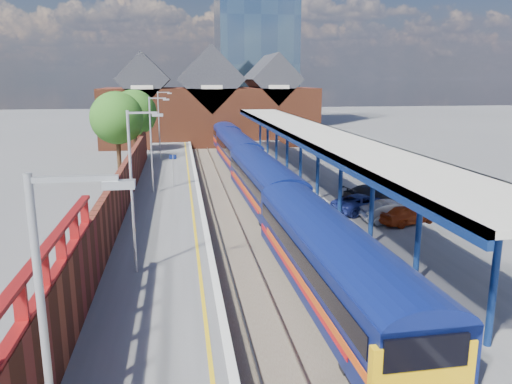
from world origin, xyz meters
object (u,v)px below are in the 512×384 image
at_px(parked_car_silver, 394,212).
at_px(train, 248,161).
at_px(parked_car_dark, 376,194).
at_px(lamp_post_d, 160,121).
at_px(lamp_post_a, 57,370).
at_px(platform_sign, 173,165).
at_px(parked_car_red, 407,214).
at_px(lamp_post_b, 135,183).
at_px(parked_car_blue, 363,203).
at_px(lamp_post_c, 153,139).

bearing_deg(parked_car_silver, train, 21.00).
xyz_separation_m(parked_car_silver, parked_car_dark, (0.63, 4.38, 0.03)).
relative_size(lamp_post_d, parked_car_silver, 1.83).
distance_m(lamp_post_a, parked_car_silver, 24.48).
height_order(platform_sign, parked_car_red, platform_sign).
height_order(train, platform_sign, platform_sign).
height_order(lamp_post_a, parked_car_dark, lamp_post_a).
bearing_deg(lamp_post_d, parked_car_dark, -55.95).
height_order(train, parked_car_red, train).
height_order(lamp_post_b, parked_car_dark, lamp_post_b).
bearing_deg(lamp_post_d, lamp_post_b, -90.00).
xyz_separation_m(train, parked_car_blue, (5.41, -14.15, -0.54)).
bearing_deg(parked_car_silver, parked_car_blue, 21.27).
bearing_deg(parked_car_dark, lamp_post_b, 111.35).
height_order(lamp_post_c, lamp_post_d, same).
xyz_separation_m(lamp_post_b, parked_car_red, (14.86, 5.22, -3.38)).
distance_m(lamp_post_c, parked_car_blue, 15.81).
bearing_deg(lamp_post_c, parked_car_silver, -36.08).
relative_size(parked_car_silver, parked_car_blue, 0.92).
bearing_deg(parked_car_blue, lamp_post_d, 7.32).
bearing_deg(platform_sign, parked_car_dark, -30.62).
height_order(train, lamp_post_d, lamp_post_d).
height_order(lamp_post_b, lamp_post_d, same).
xyz_separation_m(platform_sign, parked_car_blue, (11.90, -9.89, -1.11)).
bearing_deg(parked_car_silver, lamp_post_c, 53.95).
height_order(platform_sign, parked_car_silver, platform_sign).
height_order(lamp_post_c, platform_sign, lamp_post_c).
height_order(lamp_post_d, parked_car_silver, lamp_post_d).
distance_m(lamp_post_b, lamp_post_d, 32.00).
xyz_separation_m(lamp_post_d, platform_sign, (1.36, -14.00, -2.30)).
bearing_deg(lamp_post_a, platform_sign, 87.56).
xyz_separation_m(lamp_post_a, parked_car_dark, (14.86, 24.01, -3.33)).
bearing_deg(train, parked_car_dark, -60.24).
bearing_deg(lamp_post_b, parked_car_silver, 21.59).
xyz_separation_m(lamp_post_d, parked_car_red, (14.86, -26.78, -3.38)).
bearing_deg(lamp_post_c, platform_sign, 55.74).
bearing_deg(parked_car_blue, lamp_post_b, 99.72).
distance_m(train, parked_car_dark, 14.12).
relative_size(lamp_post_b, parked_car_silver, 1.83).
bearing_deg(lamp_post_a, lamp_post_c, 90.00).
relative_size(parked_car_red, parked_car_blue, 0.87).
xyz_separation_m(lamp_post_c, parked_car_blue, (13.26, -7.89, -3.41)).
height_order(parked_car_silver, parked_car_blue, parked_car_silver).
relative_size(lamp_post_c, lamp_post_d, 1.00).
xyz_separation_m(lamp_post_c, parked_car_red, (14.86, -10.78, -3.38)).
distance_m(parked_car_red, parked_car_blue, 3.30).
bearing_deg(lamp_post_d, lamp_post_a, -90.00).
distance_m(train, platform_sign, 7.79).
relative_size(lamp_post_a, lamp_post_d, 1.00).
bearing_deg(train, parked_car_blue, -69.08).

